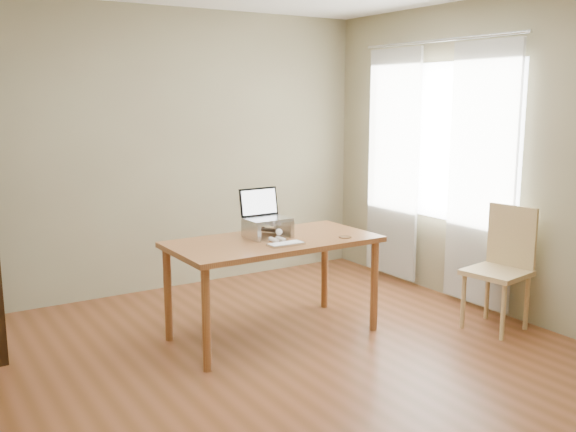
% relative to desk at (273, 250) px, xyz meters
% --- Properties ---
extents(room, '(4.04, 4.54, 2.64)m').
position_rel_desk_xyz_m(room, '(-0.10, -0.62, 0.64)').
color(room, brown).
rests_on(room, ground).
extents(curtains, '(0.03, 1.90, 2.25)m').
position_rel_desk_xyz_m(curtains, '(1.79, 0.17, 0.51)').
color(curtains, silver).
rests_on(curtains, ground).
extents(desk, '(1.56, 0.79, 0.75)m').
position_rel_desk_xyz_m(desk, '(0.00, 0.00, 0.00)').
color(desk, brown).
rests_on(desk, ground).
extents(laptop_stand, '(0.32, 0.25, 0.13)m').
position_rel_desk_xyz_m(laptop_stand, '(0.00, 0.08, 0.17)').
color(laptop_stand, silver).
rests_on(laptop_stand, desk).
extents(laptop, '(0.33, 0.27, 0.23)m').
position_rel_desk_xyz_m(laptop, '(0.00, 0.14, 0.28)').
color(laptop, silver).
rests_on(laptop, laptop_stand).
extents(keyboard, '(0.27, 0.12, 0.02)m').
position_rel_desk_xyz_m(keyboard, '(-0.03, -0.22, 0.09)').
color(keyboard, silver).
rests_on(keyboard, desk).
extents(coaster, '(0.10, 0.10, 0.01)m').
position_rel_desk_xyz_m(coaster, '(0.49, -0.23, 0.09)').
color(coaster, brown).
rests_on(coaster, desk).
extents(cat, '(0.26, 0.49, 0.17)m').
position_rel_desk_xyz_m(cat, '(-0.02, 0.11, 0.16)').
color(cat, '#453D36').
rests_on(cat, desk).
extents(chair, '(0.49, 0.49, 0.96)m').
position_rel_desk_xyz_m(chair, '(1.61, -0.81, -0.14)').
color(chair, tan).
rests_on(chair, ground).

